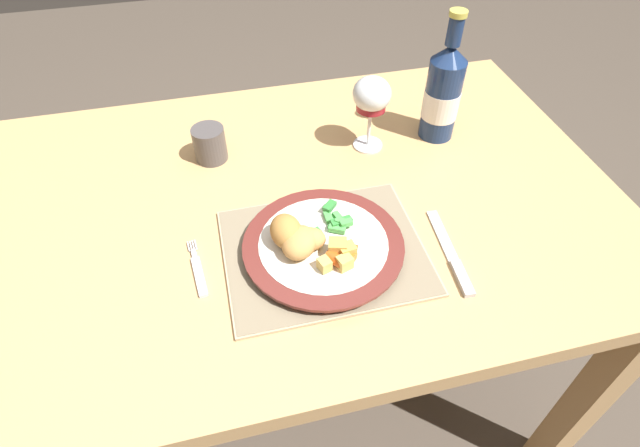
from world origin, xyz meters
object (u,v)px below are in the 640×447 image
(fork, at_px, (198,272))
(bottle, at_px, (443,93))
(drinking_cup, at_px, (210,143))
(table_knife, at_px, (453,258))
(wine_glass, at_px, (372,98))
(dining_table, at_px, (300,235))
(dinner_plate, at_px, (323,246))

(fork, bearing_deg, bottle, 27.01)
(drinking_cup, bearing_deg, table_knife, -45.40)
(wine_glass, xyz_separation_m, bottle, (0.15, 0.00, -0.01))
(table_knife, relative_size, wine_glass, 1.23)
(dining_table, height_order, table_knife, table_knife)
(dinner_plate, distance_m, bottle, 0.42)
(dinner_plate, bearing_deg, wine_glass, 58.76)
(fork, bearing_deg, table_knife, -9.90)
(fork, relative_size, bottle, 0.46)
(dinner_plate, distance_m, drinking_cup, 0.34)
(table_knife, bearing_deg, dining_table, 135.81)
(dinner_plate, bearing_deg, drinking_cup, 117.56)
(dining_table, height_order, fork, fork)
(dinner_plate, distance_m, wine_glass, 0.33)
(fork, relative_size, table_knife, 0.64)
(fork, relative_size, drinking_cup, 1.75)
(dining_table, xyz_separation_m, dinner_plate, (0.01, -0.14, 0.12))
(table_knife, distance_m, drinking_cup, 0.51)
(dining_table, xyz_separation_m, table_knife, (0.22, -0.21, 0.11))
(dining_table, height_order, bottle, bottle)
(dinner_plate, relative_size, table_knife, 1.39)
(fork, bearing_deg, dining_table, 35.44)
(dining_table, distance_m, dinner_plate, 0.19)
(table_knife, bearing_deg, fork, 170.10)
(wine_glass, bearing_deg, dinner_plate, -121.24)
(dining_table, height_order, wine_glass, wine_glass)
(dinner_plate, height_order, bottle, bottle)
(table_knife, bearing_deg, dinner_plate, 162.32)
(dinner_plate, relative_size, drinking_cup, 3.79)
(dinner_plate, bearing_deg, fork, 178.18)
(fork, height_order, drinking_cup, drinking_cup)
(dinner_plate, xyz_separation_m, wine_glass, (0.16, 0.27, 0.10))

